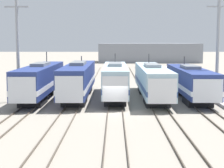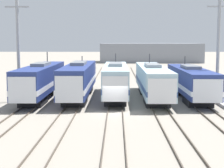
{
  "view_description": "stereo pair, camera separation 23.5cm",
  "coord_description": "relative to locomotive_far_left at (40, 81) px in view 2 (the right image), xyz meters",
  "views": [
    {
      "loc": [
        -0.08,
        -35.47,
        6.86
      ],
      "look_at": [
        -0.33,
        1.44,
        2.59
      ],
      "focal_mm": 60.0,
      "sensor_mm": 36.0,
      "label": 1
    },
    {
      "loc": [
        0.16,
        -35.47,
        6.86
      ],
      "look_at": [
        -0.33,
        1.44,
        2.59
      ],
      "focal_mm": 60.0,
      "sensor_mm": 36.0,
      "label": 2
    }
  ],
  "objects": [
    {
      "name": "rail_pair_center_left",
      "position": [
        4.42,
        -8.17,
        -2.13
      ],
      "size": [
        1.51,
        120.0,
        0.15
      ],
      "color": "#4C4238",
      "rests_on": "ground_plane"
    },
    {
      "name": "locomotive_center",
      "position": [
        8.85,
        0.65,
        -0.02
      ],
      "size": [
        2.81,
        17.45,
        5.24
      ],
      "color": "#232326",
      "rests_on": "ground_plane"
    },
    {
      "name": "ground_plane",
      "position": [
        8.85,
        -8.17,
        -2.2
      ],
      "size": [
        400.0,
        400.0,
        0.0
      ],
      "primitive_type": "plane",
      "color": "gray"
    },
    {
      "name": "rail_pair_far_right",
      "position": [
        17.69,
        -8.17,
        -2.13
      ],
      "size": [
        1.5,
        120.0,
        0.15
      ],
      "color": "#4C4238",
      "rests_on": "ground_plane"
    },
    {
      "name": "depot_building",
      "position": [
        19.8,
        78.31,
        0.82
      ],
      "size": [
        32.01,
        14.88,
        6.05
      ],
      "color": "gray",
      "rests_on": "ground_plane"
    },
    {
      "name": "locomotive_center_right",
      "position": [
        13.27,
        0.41,
        -0.07
      ],
      "size": [
        2.98,
        19.76,
        5.17
      ],
      "color": "#232326",
      "rests_on": "ground_plane"
    },
    {
      "name": "locomotive_center_left",
      "position": [
        4.42,
        0.69,
        0.03
      ],
      "size": [
        2.95,
        19.25,
        4.89
      ],
      "color": "black",
      "rests_on": "ground_plane"
    },
    {
      "name": "locomotive_far_left",
      "position": [
        0.0,
        0.0,
        0.0
      ],
      "size": [
        2.91,
        18.45,
        5.45
      ],
      "color": "black",
      "rests_on": "ground_plane"
    },
    {
      "name": "rail_pair_center",
      "position": [
        8.85,
        -8.17,
        -2.13
      ],
      "size": [
        1.51,
        120.0,
        0.15
      ],
      "color": "#4C4238",
      "rests_on": "ground_plane"
    },
    {
      "name": "catenary_tower_left",
      "position": [
        -2.05,
        -1.81,
        4.02
      ],
      "size": [
        2.7,
        0.36,
        12.04
      ],
      "color": "gray",
      "rests_on": "ground_plane"
    },
    {
      "name": "rail_pair_center_right",
      "position": [
        13.27,
        -8.17,
        -2.13
      ],
      "size": [
        1.51,
        120.0,
        0.15
      ],
      "color": "#4C4238",
      "rests_on": "ground_plane"
    },
    {
      "name": "rail_pair_far_left",
      "position": [
        0.0,
        -8.17,
        -2.13
      ],
      "size": [
        1.5,
        120.0,
        0.15
      ],
      "color": "#4C4238",
      "rests_on": "ground_plane"
    },
    {
      "name": "locomotive_far_right",
      "position": [
        17.69,
        -0.06,
        -0.14
      ],
      "size": [
        3.13,
        17.29,
        4.9
      ],
      "color": "black",
      "rests_on": "ground_plane"
    },
    {
      "name": "catenary_tower_right",
      "position": [
        20.26,
        -1.81,
        4.02
      ],
      "size": [
        2.7,
        0.36,
        12.04
      ],
      "color": "gray",
      "rests_on": "ground_plane"
    }
  ]
}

